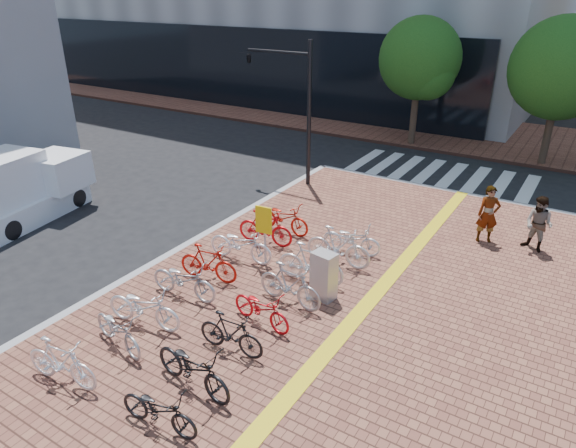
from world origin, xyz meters
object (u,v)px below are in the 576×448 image
Objects in this scene: bike_7 at (283,217)px; bike_15 at (351,239)px; bike_4 at (208,263)px; bike_12 at (290,285)px; bike_14 at (338,247)px; pedestrian_b at (539,224)px; bike_0 at (61,362)px; bike_9 at (193,367)px; bike_8 at (159,409)px; bike_10 at (231,333)px; bike_3 at (184,280)px; bike_13 at (311,263)px; utility_box at (324,276)px; yellow_sign at (264,225)px; box_truck at (23,189)px; pedestrian_a at (488,214)px; bike_6 at (265,228)px; traffic_light_pole at (281,85)px; bike_11 at (261,308)px; bike_1 at (118,330)px; bike_2 at (144,307)px; bike_5 at (241,244)px.

bike_15 is at bearing -90.86° from bike_7.
bike_7 is (0.10, 3.54, -0.01)m from bike_4.
bike_14 is at bearing 1.06° from bike_12.
bike_7 is 7.54m from pedestrian_b.
bike_0 is 2.58m from bike_9.
bike_7 is 1.09× the size of bike_15.
bike_10 is at bearing -0.53° from bike_8.
bike_3 is 3.26m from bike_13.
yellow_sign reaches higher than utility_box.
bike_10 is 0.36× the size of box_truck.
bike_4 is at bearing 133.86° from bike_15.
bike_15 is at bearing -6.45° from bike_10.
bike_13 reaches higher than bike_15.
pedestrian_a reaches higher than bike_0.
bike_6 reaches higher than bike_15.
bike_7 is at bearing -56.63° from traffic_light_pole.
bike_4 is 4.23m from bike_15.
bike_11 is 2.23m from bike_13.
bike_8 is at bearing -104.87° from bike_1.
pedestrian_a is 6.04m from utility_box.
bike_3 is at bearing 171.67° from bike_4.
bike_1 is 2.44m from bike_10.
pedestrian_a is at bearing -60.99° from bike_7.
bike_11 is 0.99× the size of pedestrian_b.
bike_13 is (-0.05, 4.63, 0.05)m from bike_9.
bike_2 is 1.14× the size of pedestrian_b.
traffic_light_pole is at bearing 40.49° from bike_14.
bike_3 is 9.17m from pedestrian_a.
pedestrian_b reaches higher than bike_5.
bike_1 is 0.96× the size of yellow_sign.
bike_11 is 10.51m from traffic_light_pole.
bike_6 is 1.02m from bike_7.
pedestrian_b reaches higher than bike_0.
bike_9 is at bearing 178.77° from bike_10.
bike_9 is (2.31, -4.63, -0.00)m from bike_5.
pedestrian_a is (5.55, 10.79, 0.38)m from bike_0.
bike_7 is (-0.03, 8.09, -0.01)m from bike_0.
bike_2 reaches higher than bike_7.
bike_12 reaches higher than bike_15.
bike_3 is at bearing -72.82° from traffic_light_pole.
traffic_light_pole is at bearing 17.42° from bike_8.
bike_4 is 2.49m from bike_11.
bike_7 is 2.64m from bike_14.
utility_box is (2.93, 3.18, 0.13)m from bike_2.
bike_12 is 2.38m from bike_14.
box_truck is (-8.84, -1.39, -0.28)m from yellow_sign.
box_truck is (-8.15, 4.58, 0.45)m from bike_0.
bike_5 is at bearing 171.22° from bike_6.
bike_9 is at bearing -70.14° from bike_0.
bike_1 is 2.26m from bike_3.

